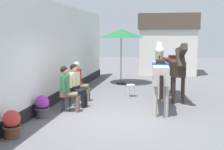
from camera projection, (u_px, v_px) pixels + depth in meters
ground_plane at (131, 97)px, 11.41m from camera, size 40.00×40.00×0.00m
pub_facade_wall at (51, 58)px, 10.17m from camera, size 0.34×14.00×3.40m
distant_cottage at (168, 43)px, 18.00m from camera, size 3.40×2.60×3.50m
seated_visitor_near at (67, 86)px, 9.10m from camera, size 0.61×0.49×1.39m
seated_visitor_middle at (76, 83)px, 9.74m from camera, size 0.61×0.49×1.39m
seated_visitor_far at (79, 79)px, 10.60m from camera, size 0.61×0.49×1.39m
saddled_horse_near at (160, 72)px, 9.52m from camera, size 0.55×3.00×2.06m
saddled_horse_far at (174, 67)px, 10.94m from camera, size 0.78×2.98×2.06m
flower_planter_nearest at (12, 124)px, 6.81m from camera, size 0.43×0.43×0.64m
flower_planter_inner_near at (42, 106)px, 8.49m from camera, size 0.43×0.43×0.64m
flower_planter_farthest at (77, 86)px, 11.85m from camera, size 0.43×0.43×0.64m
cafe_parasol at (121, 34)px, 14.02m from camera, size 2.10×2.10×2.58m
spare_stool_white at (131, 86)px, 11.36m from camera, size 0.32×0.32×0.46m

